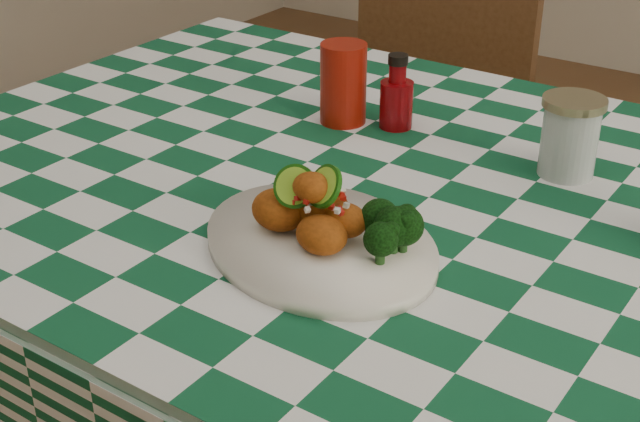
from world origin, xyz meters
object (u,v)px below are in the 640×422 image
Objects in this scene: fried_chicken_pile at (316,205)px; red_tumbler at (343,83)px; dining_table at (415,418)px; mason_jar at (570,137)px; wooden_chair_left at (403,146)px; ketchup_bottle at (397,91)px; plate at (320,244)px.

red_tumbler is (-0.20, 0.37, 0.00)m from fried_chicken_pile.
dining_table is 0.55m from red_tumbler.
mason_jar is (0.13, 0.18, 0.45)m from dining_table.
fried_chicken_pile is 1.15× the size of mason_jar.
dining_table is 0.84m from wooden_chair_left.
ketchup_bottle is (-0.17, 0.19, 0.45)m from dining_table.
fried_chicken_pile is 1.05m from wooden_chair_left.
ketchup_bottle is at bearing 107.35° from plate.
red_tumbler is 0.13× the size of wooden_chair_left.
red_tumbler is at bearing -75.24° from wooden_chair_left.
ketchup_bottle is at bearing -66.54° from wooden_chair_left.
red_tumbler is at bearing 118.71° from fried_chicken_pile.
plate is 2.71× the size of ketchup_bottle.
ketchup_bottle is 1.04× the size of mason_jar.
plate is at bearing -101.82° from dining_table.
mason_jar reaches higher than fried_chicken_pile.
plate is at bearing 0.00° from fried_chicken_pile.
mason_jar is at bearing 66.12° from plate.
red_tumbler is at bearing 146.88° from dining_table.
ketchup_bottle reaches higher than plate.
wooden_chair_left reaches higher than ketchup_bottle.
mason_jar is (0.17, 0.38, 0.05)m from plate.
red_tumbler reaches higher than mason_jar.
wooden_chair_left is at bearing 112.81° from fried_chicken_pile.
plate is 2.44× the size of fried_chicken_pile.
mason_jar is at bearing 54.65° from dining_table.
ketchup_bottle is 0.12× the size of wooden_chair_left.
mason_jar is (0.29, -0.01, -0.00)m from ketchup_bottle.
mason_jar is 0.85m from wooden_chair_left.
dining_table is 0.52m from ketchup_bottle.
dining_table is 14.24× the size of mason_jar.
fried_chicken_pile is at bearing -114.63° from mason_jar.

